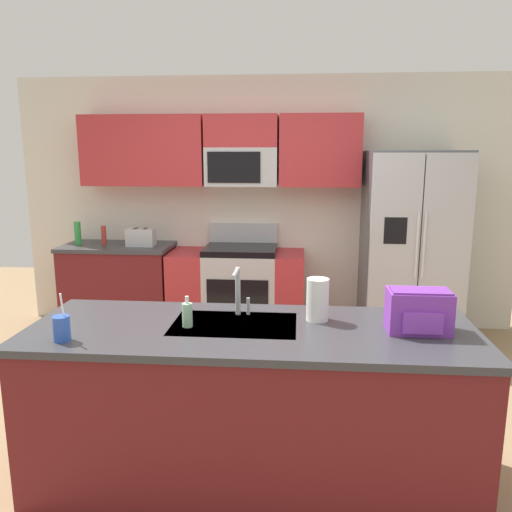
{
  "coord_description": "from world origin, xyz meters",
  "views": [
    {
      "loc": [
        0.36,
        -3.16,
        1.82
      ],
      "look_at": [
        0.03,
        0.6,
        1.05
      ],
      "focal_mm": 35.24,
      "sensor_mm": 36.0,
      "label": 1
    }
  ],
  "objects_px": {
    "drink_cup_blue": "(62,328)",
    "backpack": "(419,310)",
    "pepper_mill": "(104,235)",
    "paper_towel_roll": "(318,300)",
    "range_oven": "(237,290)",
    "soap_dispenser": "(187,314)",
    "sink_faucet": "(238,288)",
    "bottle_green": "(78,233)",
    "refrigerator": "(411,248)",
    "toaster": "(141,237)"
  },
  "relations": [
    {
      "from": "drink_cup_blue",
      "to": "backpack",
      "type": "xyz_separation_m",
      "value": [
        1.8,
        0.29,
        0.05
      ]
    },
    {
      "from": "range_oven",
      "to": "soap_dispenser",
      "type": "height_order",
      "value": "range_oven"
    },
    {
      "from": "range_oven",
      "to": "soap_dispenser",
      "type": "distance_m",
      "value": 2.47
    },
    {
      "from": "pepper_mill",
      "to": "drink_cup_blue",
      "type": "height_order",
      "value": "drink_cup_blue"
    },
    {
      "from": "range_oven",
      "to": "drink_cup_blue",
      "type": "relative_size",
      "value": 5.48
    },
    {
      "from": "pepper_mill",
      "to": "sink_faucet",
      "type": "xyz_separation_m",
      "value": [
        1.66,
        -2.2,
        0.07
      ]
    },
    {
      "from": "refrigerator",
      "to": "backpack",
      "type": "xyz_separation_m",
      "value": [
        -0.45,
        -2.31,
        0.09
      ]
    },
    {
      "from": "soap_dispenser",
      "to": "paper_towel_roll",
      "type": "relative_size",
      "value": 0.71
    },
    {
      "from": "bottle_green",
      "to": "paper_towel_roll",
      "type": "bearing_deg",
      "value": -42.87
    },
    {
      "from": "refrigerator",
      "to": "pepper_mill",
      "type": "height_order",
      "value": "refrigerator"
    },
    {
      "from": "toaster",
      "to": "backpack",
      "type": "height_order",
      "value": "backpack"
    },
    {
      "from": "backpack",
      "to": "soap_dispenser",
      "type": "bearing_deg",
      "value": -178.64
    },
    {
      "from": "toaster",
      "to": "paper_towel_roll",
      "type": "distance_m",
      "value": 2.78
    },
    {
      "from": "sink_faucet",
      "to": "backpack",
      "type": "relative_size",
      "value": 0.88
    },
    {
      "from": "pepper_mill",
      "to": "paper_towel_roll",
      "type": "bearing_deg",
      "value": -46.7
    },
    {
      "from": "paper_towel_roll",
      "to": "bottle_green",
      "type": "bearing_deg",
      "value": 137.13
    },
    {
      "from": "refrigerator",
      "to": "toaster",
      "type": "xyz_separation_m",
      "value": [
        -2.68,
        0.02,
        0.07
      ]
    },
    {
      "from": "pepper_mill",
      "to": "drink_cup_blue",
      "type": "xyz_separation_m",
      "value": [
        0.83,
        -2.67,
        -0.03
      ]
    },
    {
      "from": "soap_dispenser",
      "to": "paper_towel_roll",
      "type": "bearing_deg",
      "value": 13.44
    },
    {
      "from": "toaster",
      "to": "sink_faucet",
      "type": "bearing_deg",
      "value": -59.75
    },
    {
      "from": "toaster",
      "to": "soap_dispenser",
      "type": "xyz_separation_m",
      "value": [
        1.0,
        -2.36,
        -0.02
      ]
    },
    {
      "from": "refrigerator",
      "to": "drink_cup_blue",
      "type": "distance_m",
      "value": 3.44
    },
    {
      "from": "range_oven",
      "to": "toaster",
      "type": "bearing_deg",
      "value": -176.92
    },
    {
      "from": "paper_towel_roll",
      "to": "backpack",
      "type": "distance_m",
      "value": 0.54
    },
    {
      "from": "refrigerator",
      "to": "pepper_mill",
      "type": "bearing_deg",
      "value": 178.71
    },
    {
      "from": "refrigerator",
      "to": "toaster",
      "type": "distance_m",
      "value": 2.68
    },
    {
      "from": "pepper_mill",
      "to": "bottle_green",
      "type": "xyz_separation_m",
      "value": [
        -0.26,
        -0.04,
        0.02
      ]
    },
    {
      "from": "pepper_mill",
      "to": "soap_dispenser",
      "type": "relative_size",
      "value": 1.14
    },
    {
      "from": "range_oven",
      "to": "backpack",
      "type": "relative_size",
      "value": 4.25
    },
    {
      "from": "range_oven",
      "to": "backpack",
      "type": "xyz_separation_m",
      "value": [
        1.25,
        -2.38,
        0.57
      ]
    },
    {
      "from": "sink_faucet",
      "to": "drink_cup_blue",
      "type": "xyz_separation_m",
      "value": [
        -0.83,
        -0.47,
        -0.1
      ]
    },
    {
      "from": "bottle_green",
      "to": "backpack",
      "type": "relative_size",
      "value": 0.75
    },
    {
      "from": "bottle_green",
      "to": "drink_cup_blue",
      "type": "distance_m",
      "value": 2.85
    },
    {
      "from": "refrigerator",
      "to": "pepper_mill",
      "type": "xyz_separation_m",
      "value": [
        -3.09,
        0.07,
        0.07
      ]
    },
    {
      "from": "refrigerator",
      "to": "toaster",
      "type": "height_order",
      "value": "refrigerator"
    },
    {
      "from": "toaster",
      "to": "range_oven",
      "type": "bearing_deg",
      "value": 3.08
    },
    {
      "from": "pepper_mill",
      "to": "soap_dispenser",
      "type": "xyz_separation_m",
      "value": [
        1.41,
        -2.41,
        -0.03
      ]
    },
    {
      "from": "paper_towel_roll",
      "to": "range_oven",
      "type": "bearing_deg",
      "value": 108.03
    },
    {
      "from": "range_oven",
      "to": "bottle_green",
      "type": "height_order",
      "value": "bottle_green"
    },
    {
      "from": "range_oven",
      "to": "backpack",
      "type": "height_order",
      "value": "backpack"
    },
    {
      "from": "range_oven",
      "to": "soap_dispenser",
      "type": "xyz_separation_m",
      "value": [
        0.03,
        -2.41,
        0.53
      ]
    },
    {
      "from": "drink_cup_blue",
      "to": "paper_towel_roll",
      "type": "bearing_deg",
      "value": 18.55
    },
    {
      "from": "toaster",
      "to": "pepper_mill",
      "type": "height_order",
      "value": "pepper_mill"
    },
    {
      "from": "toaster",
      "to": "pepper_mill",
      "type": "xyz_separation_m",
      "value": [
        -0.41,
        0.05,
        0.01
      ]
    },
    {
      "from": "bottle_green",
      "to": "backpack",
      "type": "distance_m",
      "value": 3.72
    },
    {
      "from": "pepper_mill",
      "to": "sink_faucet",
      "type": "height_order",
      "value": "sink_faucet"
    },
    {
      "from": "drink_cup_blue",
      "to": "paper_towel_roll",
      "type": "height_order",
      "value": "drink_cup_blue"
    },
    {
      "from": "drink_cup_blue",
      "to": "backpack",
      "type": "bearing_deg",
      "value": 9.17
    },
    {
      "from": "bottle_green",
      "to": "soap_dispenser",
      "type": "height_order",
      "value": "bottle_green"
    },
    {
      "from": "pepper_mill",
      "to": "paper_towel_roll",
      "type": "distance_m",
      "value": 3.08
    }
  ]
}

